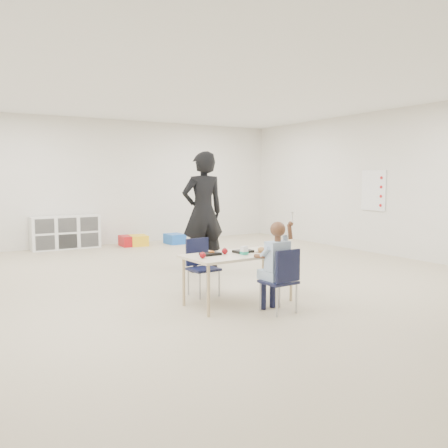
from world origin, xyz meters
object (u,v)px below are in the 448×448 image
adult (203,212)px  cubby_shelf (66,232)px  child (279,262)px  chair_near (278,280)px  table (239,278)px

adult → cubby_shelf: bearing=-66.1°
child → adult: (0.39, 2.49, 0.39)m
chair_near → cubby_shelf: chair_near is taller
chair_near → child: size_ratio=0.63×
table → chair_near: bearing=-74.7°
table → adult: bearing=70.2°
adult → table: bearing=77.3°
table → chair_near: chair_near is taller
chair_near → child: 0.21m
child → adult: bearing=77.7°
table → adult: size_ratio=0.71×
child → cubby_shelf: (-0.96, 6.11, -0.22)m
child → adult: size_ratio=0.60×
chair_near → table: bearing=105.3°
table → cubby_shelf: cubby_shelf is taller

